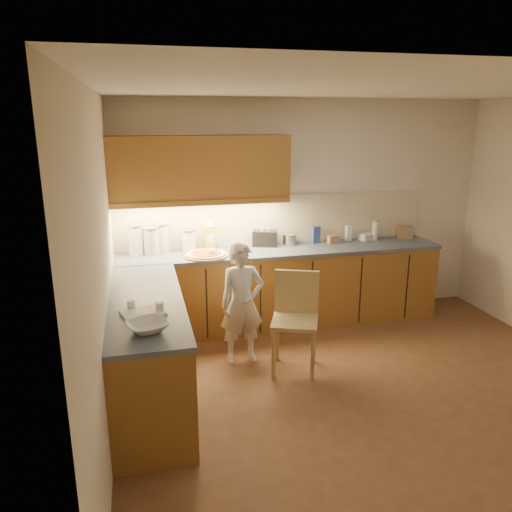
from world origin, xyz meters
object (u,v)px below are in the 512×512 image
pizza_on_board (206,255)px  oil_jug (210,237)px  wooden_chair (295,314)px  child (242,304)px  toaster (265,238)px

pizza_on_board → oil_jug: (0.09, 0.28, 0.13)m
oil_jug → wooden_chair: bearing=-62.8°
child → wooden_chair: 0.54m
pizza_on_board → toaster: (0.74, 0.30, 0.07)m
child → oil_jug: oil_jug is taller
pizza_on_board → toaster: 0.80m
wooden_chair → oil_jug: bearing=138.8°
child → pizza_on_board: bearing=105.6°
pizza_on_board → wooden_chair: (0.72, -0.95, -0.39)m
pizza_on_board → child: child is taller
pizza_on_board → oil_jug: bearing=73.0°
child → wooden_chair: (0.48, -0.25, -0.06)m
pizza_on_board → wooden_chair: pizza_on_board is taller
wooden_chair → toaster: toaster is taller
pizza_on_board → wooden_chair: size_ratio=0.50×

